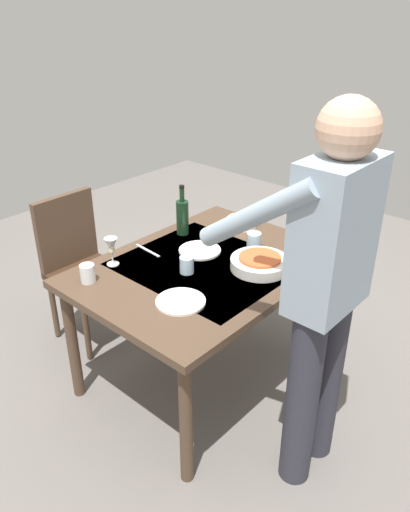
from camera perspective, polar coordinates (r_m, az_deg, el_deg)
ground_plane at (r=3.03m, az=-0.00°, el=-13.16°), size 6.00×6.00×0.00m
dining_table at (r=2.65m, az=-0.00°, el=-2.43°), size 1.31×0.97×0.73m
chair_near at (r=3.18m, az=-14.11°, el=-0.35°), size 0.40×0.40×0.91m
person_server at (r=2.03m, az=13.27°, el=-3.22°), size 0.42×0.61×1.69m
wine_bottle at (r=2.91m, az=-2.57°, el=4.55°), size 0.07×0.07×0.30m
wine_glass_left at (r=2.61m, az=-10.57°, el=1.07°), size 0.07×0.07×0.15m
water_cup_near_left at (r=2.52m, az=-2.08°, el=-1.01°), size 0.07×0.07×0.09m
water_cup_near_right at (r=2.78m, az=5.56°, el=1.76°), size 0.08×0.08×0.09m
water_cup_far_left at (r=2.50m, az=-13.16°, el=-1.93°), size 0.07×0.07×0.09m
serving_bowl_pasta at (r=2.57m, az=6.22°, el=-0.76°), size 0.30×0.30×0.07m
side_bowl_salad at (r=3.03m, az=4.20°, el=3.93°), size 0.18×0.18×0.07m
dinner_plate_near at (r=2.74m, az=-0.59°, el=0.65°), size 0.23×0.23×0.01m
dinner_plate_far at (r=2.30m, az=-2.78°, el=-5.17°), size 0.23×0.23×0.01m
table_knife at (r=2.76m, az=-6.51°, el=0.63°), size 0.03×0.20×0.00m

